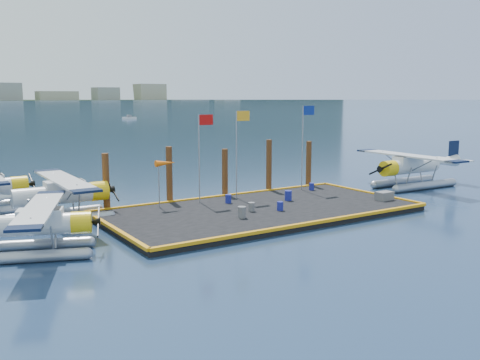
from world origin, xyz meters
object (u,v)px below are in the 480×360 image
object	(u,v)px
drum_0	(251,207)
piling_4	(309,166)
drum_4	(312,187)
crate	(384,196)
flagpole_yellow	(239,141)
drum_3	(242,212)
drum_1	(280,206)
piling_0	(106,184)
piling_2	(225,175)
flagpole_red	(202,144)
windsock	(165,164)
piling_3	(269,167)
seaplane_b	(58,198)
drum_5	(228,199)
seaplane_a	(33,228)
drum_2	(288,196)
piling_1	(169,177)
seaplane_d	(411,169)
flagpole_blue	(305,135)

from	to	relation	value
drum_0	piling_4	size ratio (longest dim) A/B	0.14
drum_4	piling_4	bearing A→B (deg)	56.26
crate	flagpole_yellow	xyz separation A→B (m)	(-8.15, 6.25, 3.82)
crate	drum_3	bearing A→B (deg)	176.27
drum_3	drum_1	bearing A→B (deg)	7.64
piling_0	piling_4	bearing A→B (deg)	0.00
drum_0	flagpole_yellow	world-z (taller)	flagpole_yellow
piling_4	piling_2	bearing A→B (deg)	180.00
flagpole_red	windsock	bearing A→B (deg)	180.00
piling_3	seaplane_b	bearing A→B (deg)	-177.51
drum_5	piling_0	xyz separation A→B (m)	(-7.57, 2.82, 1.31)
drum_3	flagpole_yellow	distance (m)	7.45
flagpole_yellow	piling_2	xyz separation A→B (m)	(-0.20, 1.60, -2.61)
seaplane_a	drum_0	world-z (taller)	seaplane_a
drum_2	piling_0	size ratio (longest dim) A/B	0.17
piling_1	piling_4	bearing A→B (deg)	0.00
crate	piling_0	distance (m)	19.09
drum_0	drum_4	distance (m)	9.10
flagpole_red	piling_0	world-z (taller)	flagpole_red
drum_0	windsock	world-z (taller)	windsock
drum_0	flagpole_yellow	bearing A→B (deg)	67.27
drum_2	flagpole_yellow	bearing A→B (deg)	130.68
windsock	piling_0	xyz separation A→B (m)	(-3.47, 1.60, -1.23)
drum_2	crate	xyz separation A→B (m)	(5.80, -3.51, -0.05)
seaplane_b	drum_1	xyz separation A→B (m)	(12.33, -5.97, -0.86)
piling_1	piling_3	xyz separation A→B (m)	(8.50, 0.00, 0.05)
drum_2	piling_3	world-z (taller)	piling_3
seaplane_b	piling_1	distance (m)	7.79
drum_3	flagpole_red	distance (m)	6.61
drum_5	drum_0	bearing A→B (deg)	-92.97
drum_1	piling_4	bearing A→B (deg)	40.16
seaplane_d	flagpole_red	size ratio (longest dim) A/B	1.75
seaplane_a	piling_2	bearing A→B (deg)	136.02
crate	drum_2	bearing A→B (deg)	148.80
seaplane_d	windsock	size ratio (longest dim) A/B	3.37
flagpole_red	piling_4	xyz separation A→B (m)	(10.79, 1.60, -2.40)
drum_3	piling_3	size ratio (longest dim) A/B	0.16
seaplane_b	drum_5	bearing A→B (deg)	79.27
drum_1	piling_0	xyz separation A→B (m)	(-9.09, 6.68, 1.31)
drum_3	flagpole_yellow	world-z (taller)	flagpole_yellow
drum_4	piling_3	distance (m)	3.64
drum_0	piling_3	size ratio (longest dim) A/B	0.13
seaplane_a	windsock	distance (m)	11.15
flagpole_red	flagpole_yellow	world-z (taller)	flagpole_yellow
seaplane_b	drum_0	world-z (taller)	seaplane_b
piling_2	piling_4	xyz separation A→B (m)	(8.00, 0.00, 0.10)
drum_1	drum_4	distance (m)	8.03
piling_0	drum_0	bearing A→B (deg)	-38.49
flagpole_blue	piling_0	distance (m)	15.51
seaplane_d	piling_2	xyz separation A→B (m)	(-15.88, 3.90, 0.27)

